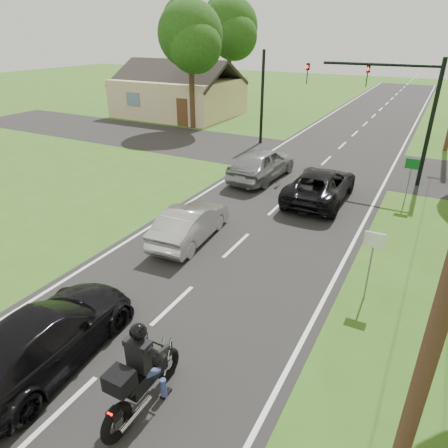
{
  "coord_description": "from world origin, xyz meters",
  "views": [
    {
      "loc": [
        5.65,
        -7.38,
        7.01
      ],
      "look_at": [
        0.03,
        3.0,
        1.3
      ],
      "focal_mm": 32.0,
      "sensor_mm": 36.0,
      "label": 1
    }
  ],
  "objects_px": {
    "sign_white": "(373,250)",
    "dark_car_behind": "(44,338)",
    "silver_sedan": "(190,223)",
    "silver_suv": "(262,163)",
    "traffic_signal": "(393,98)",
    "dark_suv": "(320,185)",
    "motorcycle_rider": "(140,377)",
    "sign_green": "(411,170)"
  },
  "relations": [
    {
      "from": "sign_white",
      "to": "dark_car_behind",
      "type": "bearing_deg",
      "value": -134.48
    },
    {
      "from": "silver_sedan",
      "to": "silver_suv",
      "type": "bearing_deg",
      "value": -91.51
    },
    {
      "from": "traffic_signal",
      "to": "dark_suv",
      "type": "bearing_deg",
      "value": -114.53
    },
    {
      "from": "motorcycle_rider",
      "to": "silver_suv",
      "type": "distance_m",
      "value": 14.69
    },
    {
      "from": "motorcycle_rider",
      "to": "dark_suv",
      "type": "distance_m",
      "value": 12.79
    },
    {
      "from": "motorcycle_rider",
      "to": "sign_green",
      "type": "xyz_separation_m",
      "value": [
        3.47,
        14.06,
        0.77
      ]
    },
    {
      "from": "dark_car_behind",
      "to": "sign_white",
      "type": "height_order",
      "value": "sign_white"
    },
    {
      "from": "traffic_signal",
      "to": "silver_sedan",
      "type": "bearing_deg",
      "value": -115.87
    },
    {
      "from": "dark_suv",
      "to": "sign_green",
      "type": "relative_size",
      "value": 2.45
    },
    {
      "from": "silver_sedan",
      "to": "traffic_signal",
      "type": "xyz_separation_m",
      "value": [
        5.04,
        10.4,
        3.46
      ]
    },
    {
      "from": "dark_car_behind",
      "to": "sign_green",
      "type": "xyz_separation_m",
      "value": [
        6.21,
        14.12,
        0.87
      ]
    },
    {
      "from": "motorcycle_rider",
      "to": "silver_sedan",
      "type": "distance_m",
      "value": 7.38
    },
    {
      "from": "sign_white",
      "to": "sign_green",
      "type": "height_order",
      "value": "same"
    },
    {
      "from": "traffic_signal",
      "to": "sign_white",
      "type": "xyz_separation_m",
      "value": [
        1.36,
        -11.02,
        -2.54
      ]
    },
    {
      "from": "motorcycle_rider",
      "to": "silver_sedan",
      "type": "xyz_separation_m",
      "value": [
        -3.13,
        6.68,
        -0.15
      ]
    },
    {
      "from": "dark_car_behind",
      "to": "sign_white",
      "type": "xyz_separation_m",
      "value": [
        6.01,
        6.12,
        0.87
      ]
    },
    {
      "from": "motorcycle_rider",
      "to": "sign_white",
      "type": "bearing_deg",
      "value": 61.06
    },
    {
      "from": "silver_suv",
      "to": "dark_car_behind",
      "type": "height_order",
      "value": "silver_suv"
    },
    {
      "from": "silver_suv",
      "to": "silver_sedan",
      "type": "bearing_deg",
      "value": 96.68
    },
    {
      "from": "silver_suv",
      "to": "sign_green",
      "type": "bearing_deg",
      "value": -178.14
    },
    {
      "from": "sign_green",
      "to": "traffic_signal",
      "type": "bearing_deg",
      "value": 117.38
    },
    {
      "from": "silver_suv",
      "to": "sign_white",
      "type": "bearing_deg",
      "value": 133.26
    },
    {
      "from": "dark_suv",
      "to": "traffic_signal",
      "type": "xyz_separation_m",
      "value": [
        1.95,
        4.28,
        3.4
      ]
    },
    {
      "from": "silver_sedan",
      "to": "sign_white",
      "type": "xyz_separation_m",
      "value": [
        6.4,
        -0.62,
        0.92
      ]
    },
    {
      "from": "silver_sedan",
      "to": "traffic_signal",
      "type": "relative_size",
      "value": 0.63
    },
    {
      "from": "motorcycle_rider",
      "to": "traffic_signal",
      "type": "xyz_separation_m",
      "value": [
        1.91,
        17.08,
        3.31
      ]
    },
    {
      "from": "dark_suv",
      "to": "dark_car_behind",
      "type": "height_order",
      "value": "dark_suv"
    },
    {
      "from": "motorcycle_rider",
      "to": "dark_car_behind",
      "type": "relative_size",
      "value": 0.49
    },
    {
      "from": "motorcycle_rider",
      "to": "silver_suv",
      "type": "height_order",
      "value": "motorcycle_rider"
    },
    {
      "from": "silver_suv",
      "to": "traffic_signal",
      "type": "distance_m",
      "value": 6.99
    },
    {
      "from": "dark_car_behind",
      "to": "sign_green",
      "type": "bearing_deg",
      "value": -119.25
    },
    {
      "from": "silver_sedan",
      "to": "dark_car_behind",
      "type": "bearing_deg",
      "value": 88.53
    },
    {
      "from": "silver_suv",
      "to": "traffic_signal",
      "type": "height_order",
      "value": "traffic_signal"
    },
    {
      "from": "traffic_signal",
      "to": "motorcycle_rider",
      "type": "bearing_deg",
      "value": -96.39
    },
    {
      "from": "sign_green",
      "to": "motorcycle_rider",
      "type": "bearing_deg",
      "value": -103.88
    },
    {
      "from": "dark_car_behind",
      "to": "traffic_signal",
      "type": "xyz_separation_m",
      "value": [
        4.65,
        17.14,
        3.41
      ]
    },
    {
      "from": "silver_suv",
      "to": "dark_car_behind",
      "type": "bearing_deg",
      "value": 96.7
    },
    {
      "from": "traffic_signal",
      "to": "sign_white",
      "type": "relative_size",
      "value": 3.0
    },
    {
      "from": "silver_sedan",
      "to": "silver_suv",
      "type": "xyz_separation_m",
      "value": [
        -0.44,
        7.57,
        0.17
      ]
    },
    {
      "from": "silver_suv",
      "to": "dark_car_behind",
      "type": "relative_size",
      "value": 0.99
    },
    {
      "from": "sign_green",
      "to": "silver_sedan",
      "type": "bearing_deg",
      "value": -131.82
    },
    {
      "from": "motorcycle_rider",
      "to": "dark_car_behind",
      "type": "bearing_deg",
      "value": -179.32
    }
  ]
}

